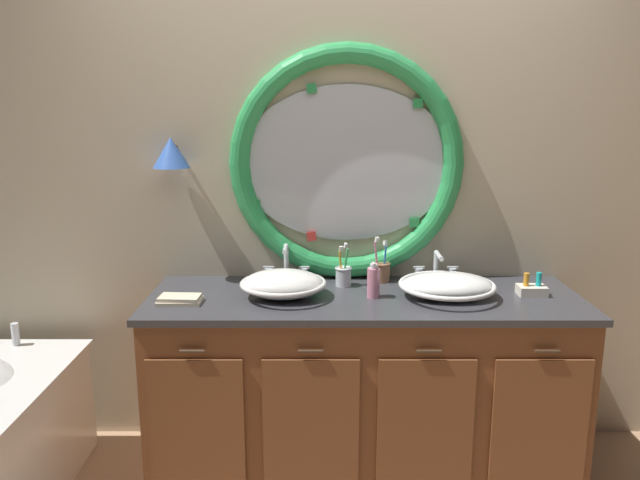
{
  "coord_description": "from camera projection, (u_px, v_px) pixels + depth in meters",
  "views": [
    {
      "loc": [
        -0.1,
        -2.38,
        1.68
      ],
      "look_at": [
        -0.1,
        0.25,
        1.1
      ],
      "focal_mm": 34.48,
      "sensor_mm": 36.0,
      "label": 1
    }
  ],
  "objects": [
    {
      "name": "faucet_set_right",
      "position": [
        437.0,
        269.0,
        2.94
      ],
      "size": [
        0.21,
        0.15,
        0.15
      ],
      "color": "silver",
      "rests_on": "vanity_counter"
    },
    {
      "name": "sink_basin_right",
      "position": [
        447.0,
        285.0,
        2.69
      ],
      "size": [
        0.42,
        0.42,
        0.11
      ],
      "color": "white",
      "rests_on": "vanity_counter"
    },
    {
      "name": "toiletry_basket",
      "position": [
        532.0,
        289.0,
        2.73
      ],
      "size": [
        0.12,
        0.09,
        0.1
      ],
      "color": "beige",
      "rests_on": "vanity_counter"
    },
    {
      "name": "toothbrush_holder_right",
      "position": [
        381.0,
        271.0,
        2.94
      ],
      "size": [
        0.09,
        0.09,
        0.22
      ],
      "color": "#996647",
      "rests_on": "vanity_counter"
    },
    {
      "name": "back_wall_assembly",
      "position": [
        341.0,
        182.0,
        2.97
      ],
      "size": [
        6.4,
        0.26,
        2.6
      ],
      "color": "beige",
      "rests_on": "ground_plane"
    },
    {
      "name": "faucet_set_left",
      "position": [
        287.0,
        266.0,
        2.94
      ],
      "size": [
        0.22,
        0.15,
        0.18
      ],
      "color": "silver",
      "rests_on": "vanity_counter"
    },
    {
      "name": "vanity_counter",
      "position": [
        363.0,
        383.0,
        2.82
      ],
      "size": [
        1.92,
        0.67,
        0.85
      ],
      "color": "brown",
      "rests_on": "ground_plane"
    },
    {
      "name": "folded_hand_towel",
      "position": [
        180.0,
        300.0,
        2.62
      ],
      "size": [
        0.19,
        0.11,
        0.03
      ],
      "color": "beige",
      "rests_on": "vanity_counter"
    },
    {
      "name": "sink_basin_left",
      "position": [
        284.0,
        284.0,
        2.69
      ],
      "size": [
        0.38,
        0.38,
        0.12
      ],
      "color": "white",
      "rests_on": "vanity_counter"
    },
    {
      "name": "toothbrush_holder_left",
      "position": [
        344.0,
        275.0,
        2.87
      ],
      "size": [
        0.08,
        0.08,
        0.21
      ],
      "color": "silver",
      "rests_on": "vanity_counter"
    },
    {
      "name": "soap_dispenser",
      "position": [
        374.0,
        282.0,
        2.69
      ],
      "size": [
        0.06,
        0.06,
        0.16
      ],
      "color": "pink",
      "rests_on": "vanity_counter"
    }
  ]
}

